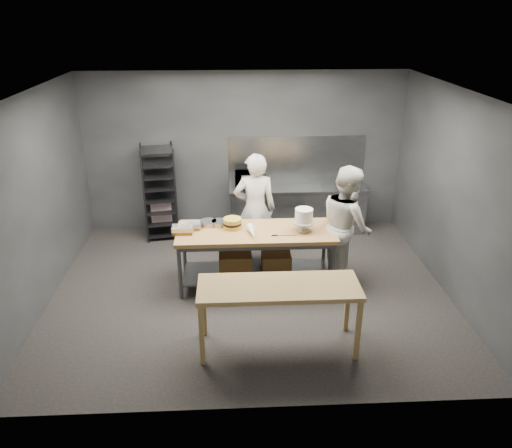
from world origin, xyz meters
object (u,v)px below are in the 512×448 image
(work_table, at_px, (255,251))
(layer_cake, at_px, (232,223))
(frosted_cake_stand, at_px, (304,217))
(microwave, at_px, (250,180))
(near_counter, at_px, (279,292))
(speed_rack, at_px, (160,193))
(chef_behind, at_px, (255,209))
(chef_right, at_px, (347,225))

(work_table, bearing_deg, layer_cake, 160.91)
(work_table, height_order, frosted_cake_stand, frosted_cake_stand)
(microwave, bearing_deg, near_counter, -86.56)
(microwave, bearing_deg, frosted_cake_stand, -70.47)
(speed_rack, bearing_deg, near_counter, -61.76)
(work_table, height_order, chef_behind, chef_behind)
(chef_behind, distance_m, chef_right, 1.55)
(near_counter, xyz_separation_m, chef_behind, (-0.18, 2.37, 0.14))
(chef_right, height_order, layer_cake, chef_right)
(speed_rack, distance_m, frosted_cake_stand, 3.13)
(chef_behind, height_order, layer_cake, chef_behind)
(frosted_cake_stand, bearing_deg, chef_behind, 130.08)
(layer_cake, bearing_deg, microwave, 79.89)
(speed_rack, height_order, frosted_cake_stand, speed_rack)
(speed_rack, bearing_deg, layer_cake, -53.58)
(speed_rack, height_order, chef_right, chef_right)
(work_table, height_order, layer_cake, layer_cake)
(chef_behind, height_order, microwave, chef_behind)
(microwave, xyz_separation_m, frosted_cake_stand, (0.73, -2.06, 0.10))
(chef_behind, bearing_deg, chef_right, 150.35)
(near_counter, bearing_deg, microwave, 93.44)
(near_counter, relative_size, layer_cake, 7.15)
(work_table, xyz_separation_m, chef_behind, (0.04, 0.77, 0.38))
(microwave, bearing_deg, chef_behind, -88.15)
(speed_rack, bearing_deg, work_table, -49.09)
(chef_right, distance_m, frosted_cake_stand, 0.72)
(speed_rack, relative_size, frosted_cake_stand, 4.86)
(frosted_cake_stand, relative_size, layer_cake, 1.29)
(chef_right, height_order, microwave, chef_right)
(near_counter, bearing_deg, chef_right, 54.15)
(microwave, height_order, layer_cake, microwave)
(speed_rack, bearing_deg, frosted_cake_stand, -39.45)
(chef_right, bearing_deg, speed_rack, 49.69)
(chef_right, relative_size, layer_cake, 6.77)
(chef_right, relative_size, frosted_cake_stand, 5.26)
(layer_cake, bearing_deg, speed_rack, 126.42)
(microwave, xyz_separation_m, layer_cake, (-0.34, -1.89, -0.05))
(chef_behind, bearing_deg, microwave, -90.62)
(chef_behind, distance_m, frosted_cake_stand, 1.09)
(frosted_cake_stand, bearing_deg, speed_rack, 140.55)
(chef_behind, distance_m, microwave, 1.24)
(work_table, bearing_deg, chef_right, 2.57)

